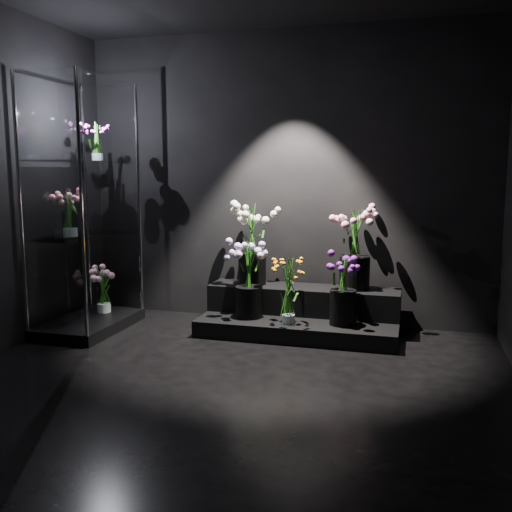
% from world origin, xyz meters
% --- Properties ---
extents(floor, '(4.00, 4.00, 0.00)m').
position_xyz_m(floor, '(0.00, 0.00, 0.00)').
color(floor, black).
rests_on(floor, ground).
extents(wall_back, '(4.00, 0.00, 4.00)m').
position_xyz_m(wall_back, '(0.00, 2.00, 1.40)').
color(wall_back, black).
rests_on(wall_back, floor).
extents(display_riser, '(1.79, 0.79, 0.40)m').
position_xyz_m(display_riser, '(0.26, 1.64, 0.16)').
color(display_riser, black).
rests_on(display_riser, floor).
extents(display_case, '(0.62, 1.04, 2.29)m').
position_xyz_m(display_case, '(-1.67, 1.15, 1.15)').
color(display_case, black).
rests_on(display_case, floor).
extents(bouquet_orange_bells, '(0.32, 0.32, 0.57)m').
position_xyz_m(bouquet_orange_bells, '(0.20, 1.35, 0.44)').
color(bouquet_orange_bells, white).
rests_on(bouquet_orange_bells, display_riser).
extents(bouquet_lilac, '(0.45, 0.45, 0.69)m').
position_xyz_m(bouquet_lilac, '(-0.19, 1.45, 0.54)').
color(bouquet_lilac, black).
rests_on(bouquet_lilac, display_riser).
extents(bouquet_purple, '(0.41, 0.41, 0.61)m').
position_xyz_m(bouquet_purple, '(0.67, 1.42, 0.50)').
color(bouquet_purple, black).
rests_on(bouquet_purple, display_riser).
extents(bouquet_cream_roses, '(0.42, 0.42, 0.75)m').
position_xyz_m(bouquet_cream_roses, '(-0.24, 1.75, 0.83)').
color(bouquet_cream_roses, black).
rests_on(bouquet_cream_roses, display_riser).
extents(bouquet_pink_roses, '(0.45, 0.45, 0.74)m').
position_xyz_m(bouquet_pink_roses, '(0.72, 1.79, 0.81)').
color(bouquet_pink_roses, black).
rests_on(bouquet_pink_roses, display_riser).
extents(bouquet_case_pink, '(0.36, 0.36, 0.43)m').
position_xyz_m(bouquet_case_pink, '(-1.72, 1.00, 1.12)').
color(bouquet_case_pink, white).
rests_on(bouquet_case_pink, display_case).
extents(bouquet_case_magenta, '(0.30, 0.30, 0.34)m').
position_xyz_m(bouquet_case_magenta, '(-1.62, 1.33, 1.75)').
color(bouquet_case_magenta, white).
rests_on(bouquet_case_magenta, display_case).
extents(bouquet_case_base_pink, '(0.36, 0.36, 0.49)m').
position_xyz_m(bouquet_case_base_pink, '(-1.66, 1.40, 0.36)').
color(bouquet_case_base_pink, white).
rests_on(bouquet_case_base_pink, display_case).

